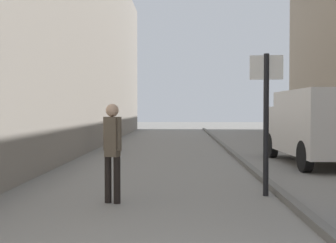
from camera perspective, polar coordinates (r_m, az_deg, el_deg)
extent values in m
plane|color=gray|center=(14.71, 2.53, -4.61)|extent=(80.00, 80.00, 0.00)
cube|color=gray|center=(15.55, -15.11, 12.67)|extent=(2.01, 40.00, 9.18)
cube|color=#615F5B|center=(14.81, 8.67, -4.35)|extent=(0.16, 40.00, 0.12)
cylinder|color=black|center=(7.57, -6.58, -7.49)|extent=(0.12, 0.12, 0.79)
cylinder|color=black|center=(7.65, -7.71, -7.41)|extent=(0.12, 0.12, 0.79)
cube|color=brown|center=(7.53, -7.16, -1.96)|extent=(0.27, 0.24, 0.67)
cylinder|color=brown|center=(7.47, -6.35, -1.59)|extent=(0.09, 0.09, 0.57)
cylinder|color=brown|center=(7.58, -7.97, -1.55)|extent=(0.09, 0.09, 0.57)
sphere|color=tan|center=(7.52, -7.18, 1.43)|extent=(0.22, 0.22, 0.22)
cube|color=silver|center=(12.97, 19.70, -0.10)|extent=(2.19, 3.59, 1.77)
cube|color=silver|center=(15.29, 16.50, -0.66)|extent=(2.11, 1.45, 1.33)
cube|color=black|center=(15.73, 16.00, 0.47)|extent=(1.73, 0.11, 0.59)
cylinder|color=black|center=(14.94, 13.23, -3.01)|extent=(0.25, 0.81, 0.80)
cylinder|color=black|center=(15.49, 19.92, -2.90)|extent=(0.25, 0.81, 0.80)
cylinder|color=black|center=(11.72, 17.20, -4.30)|extent=(0.25, 0.81, 0.80)
cylinder|color=black|center=(8.29, 12.49, -0.45)|extent=(0.10, 0.10, 2.60)
cube|color=white|center=(8.32, 12.53, 6.80)|extent=(0.60, 0.09, 0.44)
cylinder|color=black|center=(16.69, -8.12, -3.11)|extent=(0.04, 0.04, 0.45)
cylinder|color=black|center=(17.01, -7.46, -3.02)|extent=(0.04, 0.04, 0.45)
cylinder|color=black|center=(16.50, -7.02, -3.16)|extent=(0.04, 0.04, 0.45)
cylinder|color=black|center=(16.82, -6.37, -3.07)|extent=(0.04, 0.04, 0.45)
cube|color=black|center=(16.74, -7.24, -2.25)|extent=(0.57, 0.57, 0.04)
cube|color=black|center=(16.62, -6.66, -1.43)|extent=(0.20, 0.42, 0.45)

